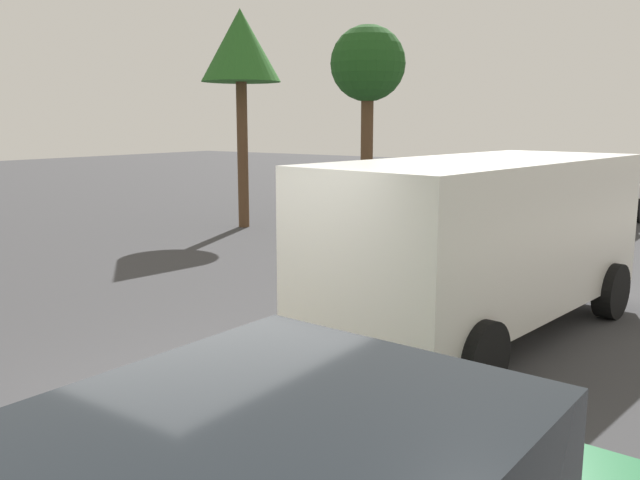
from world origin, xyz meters
The scene contains 6 objects.
ground_plane centered at (0.00, 0.00, 0.00)m, with size 80.00×80.00×0.00m, color #38383A.
lane_marking_centre centered at (3.00, 0.00, 0.01)m, with size 28.00×0.16×0.01m, color #E0D14C.
white_van centered at (3.95, -1.10, 1.27)m, with size 5.41×2.77×2.20m.
car_white_near_curb centered at (13.91, 0.07, 0.82)m, with size 3.95×2.07×1.64m.
tree_left_verge centered at (13.87, 6.71, 4.28)m, with size 2.29×2.29×5.53m.
tree_centre_verge centered at (8.66, 7.15, 4.38)m, with size 1.96×1.96×5.35m.
Camera 1 is at (-3.86, -4.21, 2.66)m, focal length 37.35 mm.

